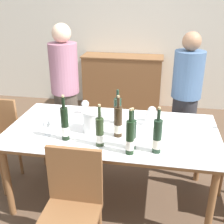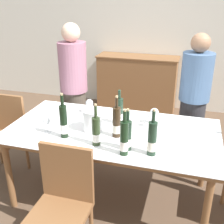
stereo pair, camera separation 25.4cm
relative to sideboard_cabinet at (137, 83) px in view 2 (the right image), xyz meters
The scene contains 20 objects.
ground_plane 2.41m from the sideboard_cabinet, 84.30° to the right, with size 12.00×12.00×0.00m, color brown.
back_wall 1.00m from the sideboard_cabinet, 50.99° to the left, with size 8.00×0.10×2.80m.
sideboard_cabinet is the anchor object (origin of this frame).
dining_table 2.38m from the sideboard_cabinet, 84.30° to the right, with size 1.95×1.03×0.76m.
ice_bucket 2.44m from the sideboard_cabinet, 88.42° to the right, with size 0.19×0.19×0.20m.
wine_bottle_0 2.73m from the sideboard_cabinet, 80.38° to the right, with size 0.07×0.07×0.36m.
wine_bottle_1 2.80m from the sideboard_cabinet, 80.78° to the right, with size 0.07×0.07×0.39m.
wine_bottle_2 2.52m from the sideboard_cabinet, 82.87° to the right, with size 0.07×0.07×0.38m.
wine_bottle_3 2.64m from the sideboard_cabinet, 92.84° to the right, with size 0.07×0.07×0.41m.
wine_bottle_4 2.79m from the sideboard_cabinet, 76.30° to the right, with size 0.07×0.07×0.39m.
wine_bottle_5 2.69m from the sideboard_cabinet, 86.01° to the right, with size 0.07×0.07×0.37m.
wine_bottle_6 2.25m from the sideboard_cabinet, 83.21° to the right, with size 0.08×0.08×0.34m.
wine_glass_0 2.62m from the sideboard_cabinet, 96.99° to the right, with size 0.07×0.07×0.15m.
wine_glass_1 2.23m from the sideboard_cabinet, 74.46° to the right, with size 0.08×0.08×0.16m.
wine_glass_2 2.30m from the sideboard_cabinet, 75.47° to the right, with size 0.07×0.07×0.14m.
wine_glass_3 2.08m from the sideboard_cabinet, 92.89° to the right, with size 0.08×0.08×0.15m.
chair_left_end 2.50m from the sideboard_cabinet, 114.53° to the right, with size 0.42×0.42×0.91m.
chair_near_front 3.10m from the sideboard_cabinet, 88.80° to the right, with size 0.42×0.42×0.91m.
person_host 1.71m from the sideboard_cabinet, 106.12° to the right, with size 0.33×0.33×1.63m.
person_guest_left 1.86m from the sideboard_cabinet, 59.00° to the right, with size 0.33×0.33×1.56m.
Camera 2 is at (0.65, -2.24, 1.94)m, focal length 45.00 mm.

